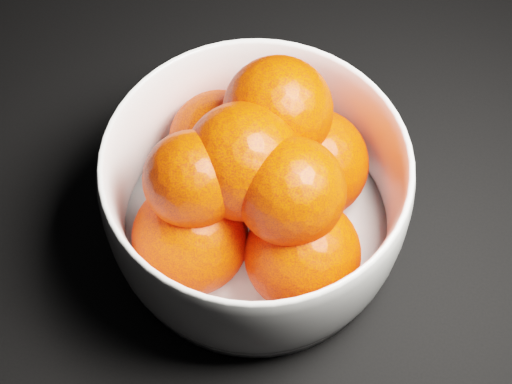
# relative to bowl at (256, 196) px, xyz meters

# --- Properties ---
(bowl) EXTENTS (0.24, 0.24, 0.12)m
(bowl) POSITION_rel_bowl_xyz_m (0.00, 0.00, 0.00)
(bowl) COLOR white
(bowl) RESTS_ON ground
(orange_pile) EXTENTS (0.18, 0.18, 0.14)m
(orange_pile) POSITION_rel_bowl_xyz_m (0.00, 0.00, 0.02)
(orange_pile) COLOR #F12601
(orange_pile) RESTS_ON bowl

